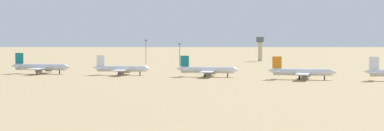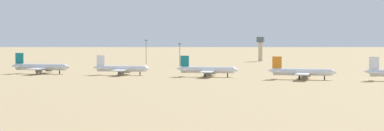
{
  "view_description": "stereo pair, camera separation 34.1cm",
  "coord_description": "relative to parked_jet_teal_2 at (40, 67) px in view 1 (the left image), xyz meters",
  "views": [
    {
      "loc": [
        88.39,
        -373.38,
        24.75
      ],
      "look_at": [
        -8.65,
        -8.0,
        6.0
      ],
      "focal_mm": 69.54,
      "sensor_mm": 36.0,
      "label": 1
    },
    {
      "loc": [
        88.72,
        -373.29,
        24.75
      ],
      "look_at": [
        -8.65,
        -8.0,
        6.0
      ],
      "focal_mm": 69.54,
      "sensor_mm": 36.0,
      "label": 2
    }
  ],
  "objects": [
    {
      "name": "ridge_west",
      "position": [
        135.0,
        906.62,
        62.34
      ],
      "size": [
        256.0,
        254.72,
        132.17
      ],
      "primitive_type": "pyramid",
      "rotation": [
        0.0,
        0.0,
        -0.18
      ],
      "color": "slate",
      "rests_on": "ground"
    },
    {
      "name": "parked_jet_teal_2",
      "position": [
        0.0,
        0.0,
        0.0
      ],
      "size": [
        34.55,
        29.02,
        11.42
      ],
      "rotation": [
        0.0,
        0.0,
        0.04
      ],
      "color": "silver",
      "rests_on": "ground"
    },
    {
      "name": "parked_jet_orange_5",
      "position": [
        143.91,
        -9.45,
        -0.08
      ],
      "size": [
        33.79,
        28.3,
        11.19
      ],
      "rotation": [
        0.0,
        0.0,
        0.02
      ],
      "color": "white",
      "rests_on": "ground"
    },
    {
      "name": "light_pole_west",
      "position": [
        51.67,
        98.24,
        4.99
      ],
      "size": [
        1.8,
        0.5,
        15.06
      ],
      "color": "#59595E",
      "rests_on": "ground"
    },
    {
      "name": "control_tower",
      "position": [
        89.55,
        190.96,
        7.44
      ],
      "size": [
        5.2,
        5.2,
        18.52
      ],
      "color": "#C6B793",
      "rests_on": "ground"
    },
    {
      "name": "parked_jet_white_3",
      "position": [
        46.77,
        0.89,
        -0.29
      ],
      "size": [
        31.87,
        26.89,
        10.52
      ],
      "rotation": [
        0.0,
        0.0,
        0.09
      ],
      "color": "white",
      "rests_on": "ground"
    },
    {
      "name": "ground",
      "position": [
        96.49,
        1.88,
        -3.74
      ],
      "size": [
        4000.0,
        4000.0,
        0.0
      ],
      "primitive_type": "plane",
      "color": "tan"
    },
    {
      "name": "ridge_far_west",
      "position": [
        -404.15,
        1049.84,
        41.28
      ],
      "size": [
        347.17,
        324.32,
        90.05
      ],
      "primitive_type": "pyramid",
      "rotation": [
        0.0,
        0.0,
        -0.09
      ],
      "color": "slate",
      "rests_on": "ground"
    },
    {
      "name": "light_pole_mid",
      "position": [
        18.88,
        126.67,
        5.91
      ],
      "size": [
        1.8,
        0.5,
        16.86
      ],
      "color": "#59595E",
      "rests_on": "ground"
    },
    {
      "name": "parked_jet_teal_4",
      "position": [
        94.52,
        -1.36,
        -0.18
      ],
      "size": [
        32.89,
        27.75,
        10.86
      ],
      "rotation": [
        0.0,
        0.0,
        0.08
      ],
      "color": "white",
      "rests_on": "ground"
    }
  ]
}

